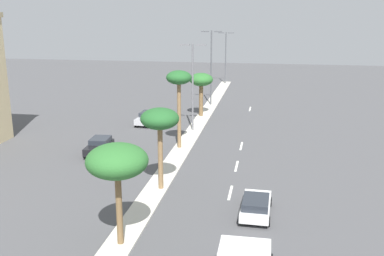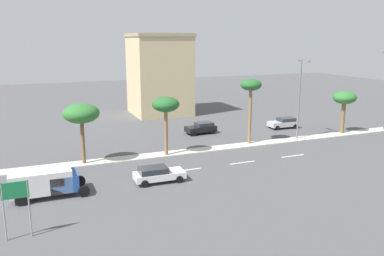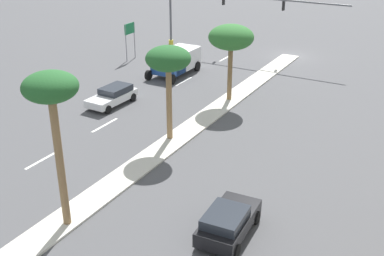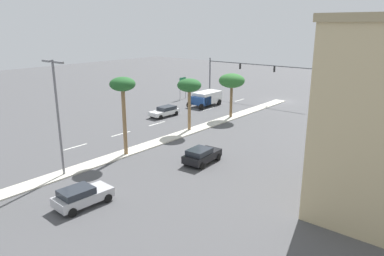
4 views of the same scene
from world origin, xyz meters
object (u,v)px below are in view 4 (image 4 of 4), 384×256
directional_road_sign (183,83)px  palm_tree_left (123,88)px  palm_tree_far (232,81)px  traffic_signal_gantry (234,72)px  sedan_white_left (165,111)px  sedan_silver_right (82,196)px  sedan_black_far (202,155)px  street_lamp_outboard (57,109)px  palm_tree_inboard (189,86)px  box_truck (206,98)px

directional_road_sign → palm_tree_left: palm_tree_left is taller
palm_tree_far → traffic_signal_gantry: bearing=-58.1°
sedan_white_left → sedan_silver_right: size_ratio=1.07×
sedan_black_far → sedan_white_left: (15.14, -10.84, -0.05)m
sedan_black_far → sedan_silver_right: (1.38, 11.96, -0.01)m
directional_road_sign → street_lamp_outboard: 34.82m
palm_tree_inboard → street_lamp_outboard: street_lamp_outboard is taller
palm_tree_far → palm_tree_left: bearing=91.2°
sedan_white_left → box_truck: bearing=-91.8°
directional_road_sign → box_truck: (-6.56, 2.02, -1.47)m
directional_road_sign → sedan_black_far: (-21.42, 21.90, -1.93)m
palm_tree_inboard → box_truck: bearing=-60.4°
palm_tree_left → sedan_silver_right: bearing=122.8°
directional_road_sign → sedan_white_left: bearing=119.6°
traffic_signal_gantry → palm_tree_far: size_ratio=3.31×
sedan_silver_right → box_truck: box_truck is taller
directional_road_sign → sedan_white_left: size_ratio=0.84×
palm_tree_inboard → directional_road_sign: bearing=-46.6°
palm_tree_far → sedan_black_far: 18.29m
palm_tree_far → palm_tree_inboard: palm_tree_inboard is taller
sedan_silver_right → box_truck: size_ratio=0.71×
street_lamp_outboard → sedan_black_far: bearing=-126.7°
palm_tree_left → sedan_white_left: (8.01, -13.88, -5.95)m
palm_tree_left → palm_tree_far: bearing=-88.8°
palm_tree_far → box_truck: (7.32, -3.78, -3.84)m
palm_tree_far → palm_tree_inboard: size_ratio=0.96×
traffic_signal_gantry → palm_tree_inboard: bearing=109.9°
palm_tree_left → sedan_white_left: size_ratio=1.71×
traffic_signal_gantry → sedan_white_left: (-0.58, 18.38, -3.61)m
directional_road_sign → box_truck: directional_road_sign is taller
palm_tree_inboard → sedan_black_far: (-7.86, 7.56, -4.62)m
directional_road_sign → palm_tree_left: (-14.29, 24.94, 3.97)m
directional_road_sign → palm_tree_inboard: size_ratio=0.60×
traffic_signal_gantry → street_lamp_outboard: 39.92m
palm_tree_far → sedan_silver_right: size_ratio=1.45×
sedan_black_far → street_lamp_outboard: bearing=53.3°
palm_tree_left → box_truck: bearing=-71.4°
traffic_signal_gantry → palm_tree_far: 15.48m
directional_road_sign → street_lamp_outboard: bearing=114.0°
palm_tree_left → street_lamp_outboard: 6.80m
palm_tree_inboard → sedan_silver_right: bearing=108.4°
palm_tree_far → street_lamp_outboard: (-0.24, 25.87, 0.71)m
street_lamp_outboard → sedan_silver_right: size_ratio=2.33×
palm_tree_inboard → sedan_black_far: 11.85m
street_lamp_outboard → palm_tree_far: bearing=-89.5°
sedan_black_far → box_truck: bearing=-53.2°
palm_tree_far → sedan_white_left: (7.60, 5.26, -4.35)m
traffic_signal_gantry → palm_tree_left: palm_tree_left is taller
street_lamp_outboard → sedan_black_far: street_lamp_outboard is taller
sedan_black_far → palm_tree_inboard: bearing=-43.9°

